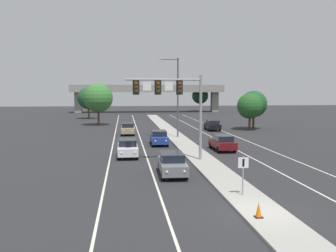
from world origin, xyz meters
The scene contains 23 objects.
ground_plane centered at (0.00, 0.00, 0.00)m, with size 260.00×260.00×0.00m, color #28282B.
median_island centered at (0.00, 18.00, 0.07)m, with size 2.40×110.00×0.15m, color #9E9B93.
lane_stripe_oncoming_center centered at (-4.70, 25.00, 0.00)m, with size 0.14×100.00×0.01m, color silver.
lane_stripe_receding_center centered at (4.70, 25.00, 0.00)m, with size 0.14×100.00×0.01m, color silver.
edge_stripe_left centered at (-8.00, 25.00, 0.00)m, with size 0.14×100.00×0.01m, color silver.
edge_stripe_right centered at (8.00, 25.00, 0.00)m, with size 0.14×100.00×0.01m, color silver.
overhead_signal_mast centered at (-2.49, 13.73, 5.47)m, with size 6.48×0.44×7.20m.
median_sign_post centered at (-0.08, 2.87, 1.59)m, with size 0.60×0.10×2.20m.
street_lamp_median centered at (-0.12, 29.41, 5.79)m, with size 2.58×0.28×10.00m.
car_oncoming_grey centered at (-3.31, 8.90, 0.82)m, with size 1.92×4.51×1.58m.
car_oncoming_white centered at (-6.41, 16.72, 0.82)m, with size 1.83×4.47×1.58m.
car_oncoming_blue centered at (-2.83, 23.79, 0.82)m, with size 1.88×4.49×1.58m.
car_oncoming_tan centered at (-6.18, 33.86, 0.82)m, with size 1.90×4.50×1.58m.
car_receding_darkred centered at (3.16, 19.08, 0.82)m, with size 1.89×4.50×1.58m.
car_receding_black centered at (6.68, 37.72, 0.82)m, with size 1.89×4.50×1.58m.
traffic_cone_median_nose centered at (-0.54, -0.83, 0.51)m, with size 0.36×0.36×0.74m.
overpass_bridge centered at (0.00, 86.33, 5.78)m, with size 42.40×6.40×7.65m.
tree_far_left_c centered at (-16.75, 88.78, 3.67)m, with size 3.89×3.89×5.63m.
tree_far_right_c centered at (15.83, 90.64, 4.60)m, with size 4.87×4.87×7.04m.
tree_far_right_a centered at (12.43, 37.38, 3.70)m, with size 3.92×3.92×5.67m.
tree_far_right_b centered at (13.60, 38.94, 3.95)m, with size 4.18×4.18×6.05m.
tree_far_left_b centered at (-14.27, 63.64, 4.44)m, with size 4.70×4.70×6.80m.
tree_far_left_a centered at (-11.14, 48.16, 4.80)m, with size 5.08×5.08×7.35m.
Camera 1 is at (-6.70, -16.79, 6.02)m, focal length 39.23 mm.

